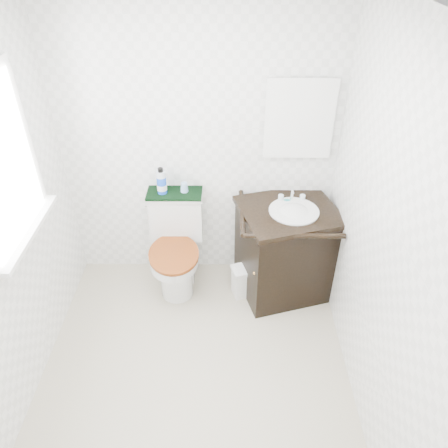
{
  "coord_description": "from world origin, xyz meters",
  "views": [
    {
      "loc": [
        0.22,
        -1.94,
        2.7
      ],
      "look_at": [
        0.2,
        0.75,
        0.79
      ],
      "focal_mm": 35.0,
      "sensor_mm": 36.0,
      "label": 1
    }
  ],
  "objects_px": {
    "vanity": "(286,248)",
    "cup": "(184,187)",
    "mouthwash_bottle": "(161,182)",
    "trash_bin": "(244,281)",
    "toilet": "(177,249)"
  },
  "relations": [
    {
      "from": "vanity",
      "to": "trash_bin",
      "type": "height_order",
      "value": "vanity"
    },
    {
      "from": "mouthwash_bottle",
      "to": "vanity",
      "type": "bearing_deg",
      "value": -10.12
    },
    {
      "from": "toilet",
      "to": "trash_bin",
      "type": "distance_m",
      "value": 0.63
    },
    {
      "from": "vanity",
      "to": "cup",
      "type": "height_order",
      "value": "cup"
    },
    {
      "from": "toilet",
      "to": "mouthwash_bottle",
      "type": "bearing_deg",
      "value": 128.71
    },
    {
      "from": "toilet",
      "to": "trash_bin",
      "type": "height_order",
      "value": "toilet"
    },
    {
      "from": "trash_bin",
      "to": "cup",
      "type": "xyz_separation_m",
      "value": [
        -0.49,
        0.29,
        0.75
      ]
    },
    {
      "from": "vanity",
      "to": "cup",
      "type": "relative_size",
      "value": 11.57
    },
    {
      "from": "trash_bin",
      "to": "cup",
      "type": "relative_size",
      "value": 3.64
    },
    {
      "from": "mouthwash_bottle",
      "to": "cup",
      "type": "bearing_deg",
      "value": 6.57
    },
    {
      "from": "vanity",
      "to": "trash_bin",
      "type": "bearing_deg",
      "value": -165.64
    },
    {
      "from": "toilet",
      "to": "cup",
      "type": "height_order",
      "value": "cup"
    },
    {
      "from": "cup",
      "to": "mouthwash_bottle",
      "type": "bearing_deg",
      "value": -173.43
    },
    {
      "from": "vanity",
      "to": "trash_bin",
      "type": "relative_size",
      "value": 3.18
    },
    {
      "from": "toilet",
      "to": "vanity",
      "type": "distance_m",
      "value": 0.92
    }
  ]
}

